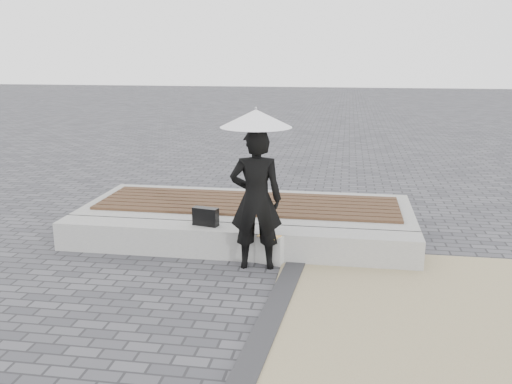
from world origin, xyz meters
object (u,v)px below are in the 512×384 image
seating_ledge (233,241)px  woman (256,199)px  canvas_tote (270,249)px  parasol (256,118)px  handbag (206,217)px

seating_ledge → woman: (0.38, -0.37, 0.70)m
canvas_tote → seating_ledge: bearing=176.8°
seating_ledge → canvas_tote: 0.58m
seating_ledge → woman: woman is taller
parasol → handbag: parasol is taller
parasol → canvas_tote: parasol is taller
seating_ledge → parasol: parasol is taller
parasol → handbag: 1.64m
woman → handbag: size_ratio=5.11×
woman → parasol: parasol is taller
woman → parasol: bearing=-7.2°
seating_ledge → parasol: bearing=-44.3°
woman → handbag: (-0.76, 0.40, -0.38)m
woman → canvas_tote: bearing=-141.1°
seating_ledge → canvas_tote: (0.54, -0.21, -0.01)m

